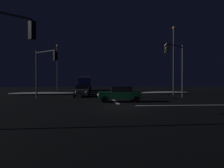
% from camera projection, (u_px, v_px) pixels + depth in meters
% --- Properties ---
extents(ground, '(120.00, 120.00, 0.10)m').
position_uv_depth(ground, '(120.00, 106.00, 19.67)').
color(ground, black).
extents(stop_line_north, '(0.35, 14.96, 0.01)m').
position_uv_depth(stop_line_north, '(112.00, 98.00, 28.35)').
color(stop_line_north, white).
rests_on(stop_line_north, ground).
extents(centre_line_ns, '(22.00, 0.15, 0.01)m').
position_uv_depth(centre_line_ns, '(106.00, 93.00, 39.90)').
color(centre_line_ns, yellow).
rests_on(centre_line_ns, ground).
extents(crosswalk_bar_east, '(14.96, 0.40, 0.01)m').
position_uv_depth(crosswalk_bar_east, '(219.00, 105.00, 20.40)').
color(crosswalk_bar_east, white).
rests_on(crosswalk_bar_east, ground).
extents(snow_bank_left_curb, '(11.01, 1.50, 0.41)m').
position_uv_depth(snow_bank_left_curb, '(45.00, 93.00, 35.11)').
color(snow_bank_left_curb, white).
rests_on(snow_bank_left_curb, ground).
extents(snow_bank_right_curb, '(7.90, 1.50, 0.39)m').
position_uv_depth(snow_bank_right_curb, '(165.00, 93.00, 37.64)').
color(snow_bank_right_curb, white).
rests_on(snow_bank_right_curb, ground).
extents(sedan_gray, '(2.02, 4.33, 1.57)m').
position_uv_depth(sedan_gray, '(82.00, 91.00, 31.13)').
color(sedan_gray, slate).
rests_on(sedan_gray, ground).
extents(sedan_black, '(2.02, 4.33, 1.57)m').
position_uv_depth(sedan_black, '(83.00, 89.00, 36.38)').
color(sedan_black, black).
rests_on(sedan_black, ground).
extents(sedan_blue, '(2.02, 4.33, 1.57)m').
position_uv_depth(sedan_blue, '(85.00, 88.00, 42.52)').
color(sedan_blue, navy).
rests_on(sedan_blue, ground).
extents(box_truck, '(2.68, 8.28, 3.08)m').
position_uv_depth(box_truck, '(85.00, 83.00, 50.41)').
color(box_truck, navy).
rests_on(box_truck, ground).
extents(sedan_green_crossing, '(4.33, 2.02, 1.57)m').
position_uv_depth(sedan_green_crossing, '(120.00, 94.00, 23.41)').
color(sedan_green_crossing, '#14512D').
rests_on(sedan_green_crossing, ground).
extents(traffic_signal_ne, '(3.46, 3.46, 6.69)m').
position_uv_depth(traffic_signal_ne, '(176.00, 60.00, 28.03)').
color(traffic_signal_ne, '#4C4C51').
rests_on(traffic_signal_ne, ground).
extents(traffic_signal_nw, '(2.97, 2.97, 5.83)m').
position_uv_depth(traffic_signal_nw, '(44.00, 65.00, 26.86)').
color(traffic_signal_nw, '#4C4C51').
rests_on(traffic_signal_nw, ground).
extents(streetlamp_right_near, '(0.44, 0.44, 10.30)m').
position_uv_depth(streetlamp_right_near, '(174.00, 56.00, 34.66)').
color(streetlamp_right_near, '#424247').
rests_on(streetlamp_right_near, ground).
extents(streetlamp_left_far, '(0.44, 0.44, 9.84)m').
position_uv_depth(streetlamp_left_far, '(57.00, 64.00, 48.97)').
color(streetlamp_left_far, '#424247').
rests_on(streetlamp_left_far, ground).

